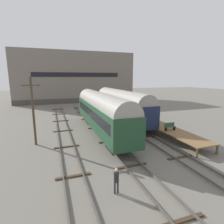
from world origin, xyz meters
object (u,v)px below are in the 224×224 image
train_car_green (101,110)px  utility_pole (33,110)px  train_car_navy (121,104)px  bench (170,126)px  person_worker (116,179)px

train_car_green → utility_pole: size_ratio=2.46×
train_car_navy → train_car_green: 7.14m
train_car_green → bench: train_car_green is taller
train_car_green → bench: bearing=-33.4°
train_car_navy → person_worker: (-7.30, -17.66, -1.98)m
train_car_navy → train_car_green: train_car_green is taller
bench → utility_pole: 15.69m
person_worker → train_car_navy: bearing=67.5°
train_car_navy → bench: bearing=-76.5°
utility_pole → train_car_green: bearing=12.3°
bench → utility_pole: size_ratio=0.19×
train_car_green → person_worker: train_car_green is taller
train_car_green → utility_pole: bearing=-167.7°
train_car_navy → person_worker: 19.22m
bench → utility_pole: utility_pole is taller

